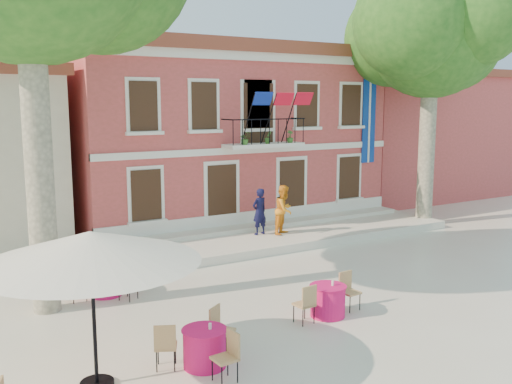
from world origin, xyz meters
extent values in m
plane|color=beige|center=(0.00, 0.00, 0.00)|extent=(90.00, 90.00, 0.00)
cube|color=#CC4A4D|center=(2.00, 10.00, 3.50)|extent=(13.00, 8.00, 7.00)
cube|color=brown|center=(2.00, 10.00, 7.25)|extent=(13.50, 8.50, 0.50)
cube|color=silver|center=(2.00, 6.05, 6.85)|extent=(13.30, 0.35, 0.35)
cube|color=silver|center=(2.00, 5.55, 3.50)|extent=(3.20, 0.90, 0.15)
cube|color=black|center=(2.00, 5.15, 4.50)|extent=(3.20, 0.04, 0.04)
cube|color=navy|center=(7.60, 5.94, 4.30)|extent=(0.70, 0.05, 3.60)
cube|color=navy|center=(1.10, 4.80, 5.25)|extent=(0.76, 0.27, 0.47)
cube|color=red|center=(2.00, 4.80, 5.25)|extent=(0.76, 0.29, 0.47)
cube|color=red|center=(2.90, 4.80, 5.25)|extent=(0.76, 0.27, 0.47)
imported|color=#26591E|center=(1.00, 5.25, 3.82)|extent=(0.43, 0.37, 0.48)
imported|color=#26591E|center=(2.00, 5.25, 3.82)|extent=(0.26, 0.21, 0.48)
imported|color=#26591E|center=(3.00, 5.25, 3.82)|extent=(0.27, 0.27, 0.48)
cube|color=#CC4A4D|center=(14.00, 11.00, 3.00)|extent=(9.00, 9.00, 6.00)
cube|color=brown|center=(14.00, 11.00, 6.20)|extent=(9.40, 9.40, 0.40)
cube|color=silver|center=(2.00, 4.40, 0.15)|extent=(14.00, 3.40, 0.30)
cylinder|color=#A59E84|center=(-6.92, 1.31, 3.87)|extent=(0.66, 0.66, 7.73)
cylinder|color=#A59E84|center=(8.87, 3.75, 3.42)|extent=(0.67, 0.67, 6.84)
sphere|color=#1E4F18|center=(8.87, 3.75, 8.01)|extent=(5.47, 5.47, 5.47)
cylinder|color=black|center=(-6.90, -3.13, 0.04)|extent=(0.62, 0.62, 0.08)
cylinder|color=black|center=(-6.90, -3.13, 1.28)|extent=(0.07, 0.07, 2.57)
cone|color=silver|center=(-6.90, -3.13, 2.62)|extent=(3.91, 3.91, 0.57)
imported|color=black|center=(1.22, 4.57, 1.16)|extent=(0.69, 0.52, 1.72)
imported|color=orange|center=(2.05, 4.19, 1.21)|extent=(1.12, 1.05, 1.82)
cylinder|color=#D4135C|center=(-4.87, -3.45, 0.38)|extent=(0.84, 0.84, 0.75)
cylinder|color=#D4135C|center=(-4.87, -3.45, 0.76)|extent=(0.90, 0.90, 0.02)
cube|color=tan|center=(-4.81, -4.19, 0.47)|extent=(0.45, 0.45, 0.95)
cube|color=tan|center=(-4.25, -3.02, 0.47)|extent=(0.58, 0.58, 0.95)
cube|color=tan|center=(-5.54, -3.12, 0.47)|extent=(0.56, 0.56, 0.95)
cylinder|color=#D4135C|center=(-1.15, -2.56, 0.38)|extent=(0.84, 0.84, 0.75)
cylinder|color=#D4135C|center=(-1.15, -2.56, 0.76)|extent=(0.90, 0.90, 0.02)
cube|color=tan|center=(-1.89, -2.62, 0.47)|extent=(0.45, 0.45, 0.95)
cube|color=tan|center=(-0.40, -2.50, 0.47)|extent=(0.45, 0.45, 0.95)
cylinder|color=#D4135C|center=(-5.34, 1.68, 0.38)|extent=(0.84, 0.84, 0.75)
cylinder|color=#D4135C|center=(-5.34, 1.68, 0.76)|extent=(0.90, 0.90, 0.02)
cube|color=tan|center=(-5.01, 2.35, 0.47)|extent=(0.56, 0.56, 0.95)
cube|color=tan|center=(-6.09, 1.63, 0.47)|extent=(0.44, 0.44, 0.95)
cube|color=tan|center=(-4.93, 1.05, 0.47)|extent=(0.58, 0.58, 0.95)
camera|label=1|loc=(-9.38, -13.01, 5.15)|focal=40.00mm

